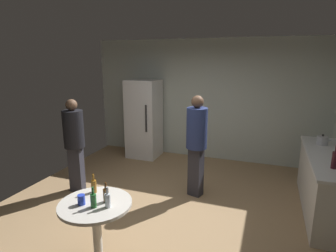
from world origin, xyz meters
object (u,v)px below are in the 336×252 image
(foreground_table, at_px, (96,211))
(beer_bottle_clear, at_px, (108,200))
(person_in_navy_shirt, at_px, (197,138))
(person_in_black_shirt, at_px, (74,139))
(beer_bottle_brown, at_px, (106,195))
(plastic_cup_blue, at_px, (81,200))
(refrigerator, at_px, (144,119))
(kettle, at_px, (323,140))
(beer_bottle_green, at_px, (93,200))
(beer_bottle_amber, at_px, (94,186))
(wine_bottle_on_counter, at_px, (335,160))

(foreground_table, bearing_deg, beer_bottle_clear, -9.57)
(person_in_navy_shirt, xyz_separation_m, person_in_black_shirt, (-1.99, -0.55, -0.05))
(beer_bottle_brown, relative_size, plastic_cup_blue, 2.09)
(beer_bottle_clear, bearing_deg, refrigerator, 108.92)
(beer_bottle_clear, distance_m, person_in_navy_shirt, 2.04)
(person_in_navy_shirt, bearing_deg, plastic_cup_blue, -3.96)
(kettle, xyz_separation_m, person_in_black_shirt, (-3.92, -1.23, -0.03))
(beer_bottle_brown, bearing_deg, foreground_table, -149.14)
(beer_bottle_brown, distance_m, person_in_black_shirt, 1.99)
(beer_bottle_clear, relative_size, plastic_cup_blue, 2.09)
(beer_bottle_green, height_order, person_in_black_shirt, person_in_black_shirt)
(beer_bottle_amber, relative_size, plastic_cup_blue, 2.09)
(refrigerator, distance_m, beer_bottle_brown, 3.57)
(beer_bottle_amber, relative_size, beer_bottle_clear, 1.00)
(refrigerator, height_order, person_in_black_shirt, refrigerator)
(person_in_black_shirt, bearing_deg, beer_bottle_amber, 34.82)
(beer_bottle_amber, bearing_deg, plastic_cup_blue, -82.58)
(beer_bottle_brown, xyz_separation_m, beer_bottle_clear, (0.08, -0.09, 0.00))
(kettle, distance_m, beer_bottle_clear, 3.58)
(beer_bottle_clear, bearing_deg, kettle, 48.22)
(beer_bottle_amber, xyz_separation_m, beer_bottle_green, (0.20, -0.29, 0.00))
(kettle, xyz_separation_m, beer_bottle_brown, (-2.46, -2.57, -0.15))
(wine_bottle_on_counter, distance_m, person_in_black_shirt, 3.90)
(foreground_table, height_order, person_in_navy_shirt, person_in_navy_shirt)
(refrigerator, bearing_deg, wine_bottle_on_counter, -28.25)
(foreground_table, bearing_deg, person_in_navy_shirt, 72.06)
(foreground_table, xyz_separation_m, beer_bottle_brown, (0.10, 0.06, 0.19))
(wine_bottle_on_counter, height_order, beer_bottle_clear, wine_bottle_on_counter)
(wine_bottle_on_counter, xyz_separation_m, person_in_navy_shirt, (-1.91, 0.40, -0.02))
(refrigerator, bearing_deg, beer_bottle_brown, -71.79)
(wine_bottle_on_counter, bearing_deg, beer_bottle_amber, -153.56)
(person_in_navy_shirt, bearing_deg, beer_bottle_green, 0.15)
(wine_bottle_on_counter, bearing_deg, beer_bottle_brown, -148.66)
(beer_bottle_green, bearing_deg, refrigerator, 106.61)
(beer_bottle_green, relative_size, beer_bottle_clear, 1.00)
(foreground_table, relative_size, beer_bottle_clear, 3.48)
(beer_bottle_green, bearing_deg, kettle, 47.19)
(plastic_cup_blue, bearing_deg, refrigerator, 104.24)
(beer_bottle_green, xyz_separation_m, beer_bottle_clear, (0.14, 0.05, 0.00))
(refrigerator, relative_size, person_in_black_shirt, 1.11)
(kettle, relative_size, beer_bottle_clear, 1.06)
(foreground_table, xyz_separation_m, person_in_black_shirt, (-1.36, 1.40, 0.31))
(beer_bottle_clear, distance_m, person_in_black_shirt, 2.11)
(kettle, relative_size, foreground_table, 0.30)
(foreground_table, xyz_separation_m, beer_bottle_green, (0.04, -0.09, 0.19))
(beer_bottle_brown, relative_size, person_in_black_shirt, 0.14)
(beer_bottle_amber, height_order, beer_bottle_brown, same)
(wine_bottle_on_counter, distance_m, beer_bottle_amber, 3.02)
(refrigerator, distance_m, beer_bottle_green, 3.70)
(beer_bottle_brown, distance_m, plastic_cup_blue, 0.26)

